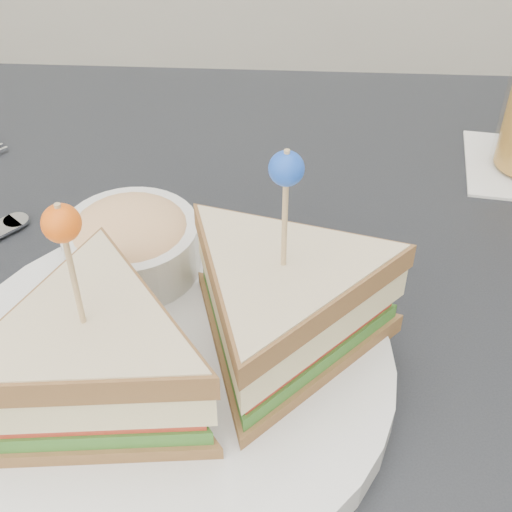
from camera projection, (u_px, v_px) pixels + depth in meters
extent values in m
cube|color=black|center=(242.00, 331.00, 0.53)|extent=(0.80, 0.80, 0.03)
cylinder|color=black|center=(26.00, 324.00, 1.05)|extent=(0.04, 0.04, 0.72)
cylinder|color=black|center=(505.00, 343.00, 1.02)|extent=(0.04, 0.04, 0.72)
cylinder|color=white|center=(170.00, 373.00, 0.47)|extent=(0.39, 0.39, 0.02)
cylinder|color=white|center=(168.00, 362.00, 0.46)|extent=(0.39, 0.39, 0.01)
cylinder|color=tan|center=(73.00, 277.00, 0.36)|extent=(0.00, 0.00, 0.09)
sphere|color=#E9570E|center=(61.00, 223.00, 0.34)|extent=(0.03, 0.03, 0.02)
cylinder|color=tan|center=(285.00, 220.00, 0.40)|extent=(0.00, 0.00, 0.09)
sphere|color=#1845B8|center=(286.00, 168.00, 0.38)|extent=(0.03, 0.03, 0.02)
cylinder|color=silver|center=(133.00, 250.00, 0.52)|extent=(0.13, 0.13, 0.04)
ellipsoid|color=#E0B772|center=(130.00, 234.00, 0.51)|extent=(0.11, 0.11, 0.04)
cylinder|color=#B5B8C1|center=(16.00, 221.00, 0.60)|extent=(0.03, 0.03, 0.00)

